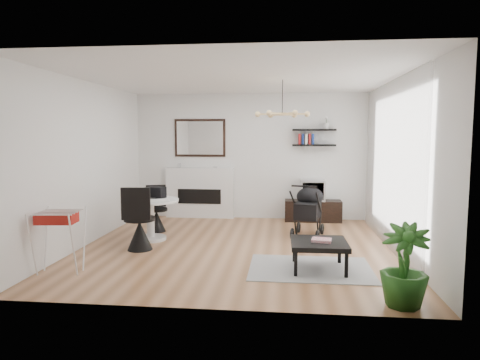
# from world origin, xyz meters

# --- Properties ---
(floor) EXTENTS (5.00, 5.00, 0.00)m
(floor) POSITION_xyz_m (0.00, 0.00, 0.00)
(floor) COLOR brown
(floor) RESTS_ON ground
(ceiling) EXTENTS (5.00, 5.00, 0.00)m
(ceiling) POSITION_xyz_m (0.00, 0.00, 2.70)
(ceiling) COLOR white
(ceiling) RESTS_ON wall_back
(wall_back) EXTENTS (5.00, 0.00, 5.00)m
(wall_back) POSITION_xyz_m (0.00, 2.50, 1.35)
(wall_back) COLOR white
(wall_back) RESTS_ON floor
(wall_left) EXTENTS (0.00, 5.00, 5.00)m
(wall_left) POSITION_xyz_m (-2.50, 0.00, 1.35)
(wall_left) COLOR white
(wall_left) RESTS_ON floor
(wall_right) EXTENTS (0.00, 5.00, 5.00)m
(wall_right) POSITION_xyz_m (2.50, 0.00, 1.35)
(wall_right) COLOR white
(wall_right) RESTS_ON floor
(sheer_curtain) EXTENTS (0.04, 3.60, 2.60)m
(sheer_curtain) POSITION_xyz_m (2.40, 0.20, 1.35)
(sheer_curtain) COLOR white
(sheer_curtain) RESTS_ON wall_right
(fireplace) EXTENTS (1.50, 0.17, 2.16)m
(fireplace) POSITION_xyz_m (-1.10, 2.42, 0.69)
(fireplace) COLOR white
(fireplace) RESTS_ON floor
(shelf_lower) EXTENTS (0.90, 0.25, 0.04)m
(shelf_lower) POSITION_xyz_m (1.35, 2.37, 1.60)
(shelf_lower) COLOR black
(shelf_lower) RESTS_ON wall_back
(shelf_upper) EXTENTS (0.90, 0.25, 0.04)m
(shelf_upper) POSITION_xyz_m (1.35, 2.37, 1.92)
(shelf_upper) COLOR black
(shelf_upper) RESTS_ON wall_back
(pendant_lamp) EXTENTS (0.90, 0.90, 0.10)m
(pendant_lamp) POSITION_xyz_m (0.70, 0.30, 2.15)
(pendant_lamp) COLOR #E1BA76
(pendant_lamp) RESTS_ON ceiling
(tv_console) EXTENTS (1.18, 0.41, 0.44)m
(tv_console) POSITION_xyz_m (1.35, 2.28, 0.22)
(tv_console) COLOR black
(tv_console) RESTS_ON floor
(crt_tv) EXTENTS (0.51, 0.44, 0.44)m
(crt_tv) POSITION_xyz_m (1.33, 2.28, 0.66)
(crt_tv) COLOR #B7B8BA
(crt_tv) RESTS_ON tv_console
(dining_table) EXTENTS (0.97, 0.97, 0.71)m
(dining_table) POSITION_xyz_m (-1.55, 0.33, 0.47)
(dining_table) COLOR white
(dining_table) RESTS_ON floor
(laptop) EXTENTS (0.38, 0.29, 0.03)m
(laptop) POSITION_xyz_m (-1.62, 0.28, 0.73)
(laptop) COLOR black
(laptop) RESTS_ON dining_table
(black_bag) EXTENTS (0.36, 0.26, 0.19)m
(black_bag) POSITION_xyz_m (-1.50, 0.50, 0.81)
(black_bag) COLOR black
(black_bag) RESTS_ON dining_table
(newspaper) EXTENTS (0.46, 0.42, 0.01)m
(newspaper) POSITION_xyz_m (-1.36, 0.19, 0.72)
(newspaper) COLOR white
(newspaper) RESTS_ON dining_table
(drinking_glass) EXTENTS (0.06, 0.06, 0.09)m
(drinking_glass) POSITION_xyz_m (-1.83, 0.47, 0.76)
(drinking_glass) COLOR white
(drinking_glass) RESTS_ON dining_table
(chair_far) EXTENTS (0.45, 0.46, 0.86)m
(chair_far) POSITION_xyz_m (-1.65, 0.99, 0.27)
(chair_far) COLOR black
(chair_far) RESTS_ON floor
(chair_near) EXTENTS (0.49, 0.51, 1.02)m
(chair_near) POSITION_xyz_m (-1.52, -0.33, 0.32)
(chair_near) COLOR black
(chair_near) RESTS_ON floor
(drying_rack) EXTENTS (0.61, 0.58, 0.83)m
(drying_rack) POSITION_xyz_m (-2.18, -1.54, 0.44)
(drying_rack) COLOR white
(drying_rack) RESTS_ON floor
(stroller) EXTENTS (0.65, 0.87, 0.98)m
(stroller) POSITION_xyz_m (1.18, 0.93, 0.42)
(stroller) COLOR black
(stroller) RESTS_ON floor
(rug) EXTENTS (1.65, 1.19, 0.01)m
(rug) POSITION_xyz_m (1.11, -1.02, 0.01)
(rug) COLOR #979797
(rug) RESTS_ON floor
(coffee_table) EXTENTS (0.75, 0.75, 0.38)m
(coffee_table) POSITION_xyz_m (1.22, -1.04, 0.35)
(coffee_table) COLOR black
(coffee_table) RESTS_ON rug
(magazines) EXTENTS (0.29, 0.24, 0.04)m
(magazines) POSITION_xyz_m (1.25, -1.05, 0.41)
(magazines) COLOR #B72D3F
(magazines) RESTS_ON coffee_table
(potted_plant) EXTENTS (0.60, 0.60, 0.89)m
(potted_plant) POSITION_xyz_m (2.02, -2.20, 0.44)
(potted_plant) COLOR #1F4F16
(potted_plant) RESTS_ON floor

